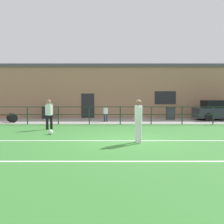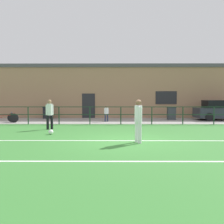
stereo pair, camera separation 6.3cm
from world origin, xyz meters
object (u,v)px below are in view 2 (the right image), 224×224
at_px(player_striker, 138,118).
at_px(trash_bin_0, 48,112).
at_px(player_winger, 50,112).
at_px(spectator_child, 106,112).
at_px(bicycle_parked_0, 3,118).
at_px(soccer_ball_match, 51,132).
at_px(bicycle_parked_2, 0,117).
at_px(trash_bin_1, 171,113).
at_px(parked_car_red, 223,111).

bearing_deg(player_striker, trash_bin_0, -170.34).
xyz_separation_m(player_striker, player_winger, (-4.38, 3.90, -0.01)).
distance_m(spectator_child, bicycle_parked_0, 7.15).
bearing_deg(soccer_ball_match, spectator_child, 68.35).
xyz_separation_m(player_striker, bicycle_parked_0, (-8.55, 7.35, -0.58)).
distance_m(player_winger, trash_bin_0, 7.09).
height_order(player_striker, bicycle_parked_2, player_striker).
height_order(spectator_child, trash_bin_1, spectator_child).
relative_size(soccer_ball_match, parked_car_red, 0.05).
relative_size(player_winger, parked_car_red, 0.38).
xyz_separation_m(parked_car_red, trash_bin_1, (-3.92, 0.24, -0.22)).
relative_size(parked_car_red, trash_bin_1, 4.26).
bearing_deg(trash_bin_1, bicycle_parked_0, -169.24).
height_order(trash_bin_0, trash_bin_1, same).
relative_size(spectator_child, parked_car_red, 0.27).
bearing_deg(player_winger, soccer_ball_match, -113.21).
bearing_deg(trash_bin_0, player_winger, -73.50).
distance_m(bicycle_parked_0, bicycle_parked_2, 0.42).
height_order(bicycle_parked_2, trash_bin_0, trash_bin_0).
bearing_deg(soccer_ball_match, bicycle_parked_2, 132.12).
bearing_deg(bicycle_parked_0, soccer_ball_match, -48.38).
bearing_deg(soccer_ball_match, trash_bin_1, 45.71).
bearing_deg(bicycle_parked_0, trash_bin_0, 57.14).
distance_m(bicycle_parked_0, trash_bin_1, 12.36).
bearing_deg(trash_bin_0, bicycle_parked_2, -128.93).
distance_m(parked_car_red, trash_bin_1, 3.94).
relative_size(player_winger, trash_bin_1, 1.60).
relative_size(spectator_child, bicycle_parked_0, 0.53).
relative_size(spectator_child, trash_bin_1, 1.15).
bearing_deg(player_striker, trash_bin_1, 138.39).
height_order(player_striker, player_winger, player_striker).
height_order(player_winger, spectator_child, player_winger).
bearing_deg(parked_car_red, player_winger, -155.12).
distance_m(player_striker, player_winger, 5.86).
bearing_deg(spectator_child, player_winger, 40.55).
xyz_separation_m(player_winger, bicycle_parked_2, (-4.49, 3.72, -0.57)).
height_order(player_striker, bicycle_parked_0, player_striker).
height_order(bicycle_parked_0, bicycle_parked_2, bicycle_parked_2).
bearing_deg(bicycle_parked_0, spectator_child, 5.78).
bearing_deg(soccer_ball_match, bicycle_parked_0, 131.62).
xyz_separation_m(bicycle_parked_0, trash_bin_1, (12.14, 2.31, 0.18)).
xyz_separation_m(bicycle_parked_2, trash_bin_1, (12.47, 2.04, 0.18)).
bearing_deg(spectator_child, parked_car_red, 174.23).
height_order(bicycle_parked_2, trash_bin_1, trash_bin_1).
bearing_deg(trash_bin_1, spectator_child, -162.48).
xyz_separation_m(player_striker, trash_bin_0, (-6.39, 10.69, -0.39)).
bearing_deg(soccer_ball_match, player_winger, 106.40).
distance_m(player_striker, trash_bin_1, 10.32).
distance_m(bicycle_parked_2, trash_bin_0, 3.95).
height_order(parked_car_red, trash_bin_0, parked_car_red).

